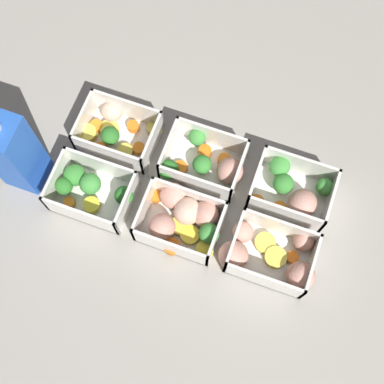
# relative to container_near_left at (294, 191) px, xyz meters

# --- Properties ---
(ground_plane) EXTENTS (4.00, 4.00, 0.00)m
(ground_plane) POSITION_rel_container_near_left_xyz_m (0.17, 0.06, -0.03)
(ground_plane) COLOR gray
(container_near_left) EXTENTS (0.14, 0.11, 0.06)m
(container_near_left) POSITION_rel_container_near_left_xyz_m (0.00, 0.00, 0.00)
(container_near_left) COLOR silver
(container_near_left) RESTS_ON ground_plane
(container_near_center) EXTENTS (0.15, 0.11, 0.06)m
(container_near_center) POSITION_rel_container_near_left_xyz_m (0.16, 0.00, -0.00)
(container_near_center) COLOR silver
(container_near_center) RESTS_ON ground_plane
(container_near_right) EXTENTS (0.16, 0.12, 0.06)m
(container_near_right) POSITION_rel_container_near_left_xyz_m (0.34, -0.00, -0.01)
(container_near_right) COLOR silver
(container_near_right) RESTS_ON ground_plane
(container_far_left) EXTENTS (0.18, 0.13, 0.06)m
(container_far_left) POSITION_rel_container_near_left_xyz_m (0.01, 0.12, -0.00)
(container_far_left) COLOR silver
(container_far_left) RESTS_ON ground_plane
(container_far_center) EXTENTS (0.15, 0.13, 0.06)m
(container_far_center) POSITION_rel_container_near_left_xyz_m (0.17, 0.11, -0.00)
(container_far_center) COLOR silver
(container_far_center) RESTS_ON ground_plane
(container_far_right) EXTENTS (0.14, 0.10, 0.06)m
(container_far_right) POSITION_rel_container_near_left_xyz_m (0.34, 0.12, -0.00)
(container_far_right) COLOR silver
(container_far_right) RESTS_ON ground_plane
(juice_carton) EXTENTS (0.07, 0.07, 0.20)m
(juice_carton) POSITION_rel_container_near_left_xyz_m (0.46, 0.12, 0.07)
(juice_carton) COLOR blue
(juice_carton) RESTS_ON ground_plane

